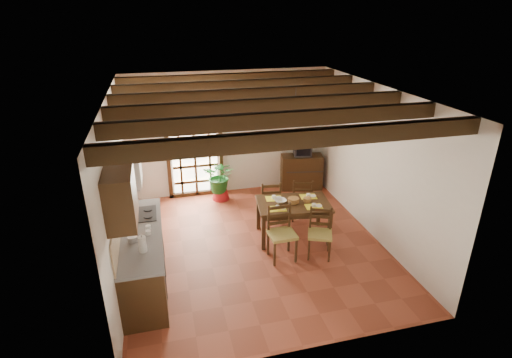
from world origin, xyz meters
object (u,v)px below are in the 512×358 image
object	(u,v)px
chair_near_left	(282,243)
chair_near_right	(319,242)
chair_far_left	(270,208)
crt_tv	(303,148)
pendant_lamp	(294,130)
dining_table	(293,207)
chair_far_right	(302,206)
potted_plant	(220,176)
kitchen_counter	(143,257)
sideboard	(301,172)

from	to	relation	value
chair_near_left	chair_near_right	bearing A→B (deg)	-9.18
chair_near_left	chair_far_left	world-z (taller)	chair_near_left
chair_far_left	crt_tv	distance (m)	1.95
chair_far_left	pendant_lamp	xyz separation A→B (m)	(0.24, -0.61, 1.80)
dining_table	chair_near_left	bearing A→B (deg)	-116.26
chair_far_right	potted_plant	world-z (taller)	potted_plant
kitchen_counter	dining_table	bearing A→B (deg)	15.32
chair_near_left	crt_tv	size ratio (longest dim) A/B	2.05
dining_table	chair_far_right	size ratio (longest dim) A/B	1.55
crt_tv	dining_table	bearing A→B (deg)	-101.95
dining_table	chair_far_right	world-z (taller)	chair_far_right
dining_table	crt_tv	xyz separation A→B (m)	(0.94, 2.08, 0.38)
pendant_lamp	chair_far_right	bearing A→B (deg)	52.11
chair_far_left	potted_plant	world-z (taller)	potted_plant
kitchen_counter	chair_far_left	world-z (taller)	kitchen_counter
sideboard	potted_plant	size ratio (longest dim) A/B	0.49
chair_near_right	dining_table	bearing A→B (deg)	131.27
kitchen_counter	chair_near_left	bearing A→B (deg)	2.84
sideboard	crt_tv	world-z (taller)	crt_tv
chair_near_left	chair_far_left	distance (m)	1.35
chair_near_left	potted_plant	size ratio (longest dim) A/B	0.49
chair_far_left	pendant_lamp	distance (m)	1.92
dining_table	pendant_lamp	bearing A→B (deg)	97.26
dining_table	crt_tv	distance (m)	2.31
dining_table	chair_near_left	world-z (taller)	chair_near_left
chair_near_right	chair_far_left	distance (m)	1.50
chair_near_left	potted_plant	distance (m)	2.65
potted_plant	pendant_lamp	bearing A→B (deg)	-60.31
chair_far_left	potted_plant	bearing A→B (deg)	-49.67
dining_table	chair_near_right	xyz separation A→B (m)	(0.25, -0.71, -0.35)
chair_far_right	pendant_lamp	size ratio (longest dim) A/B	1.08
crt_tv	pendant_lamp	distance (m)	2.44
chair_far_right	potted_plant	distance (m)	1.98
kitchen_counter	chair_near_right	xyz separation A→B (m)	(2.95, 0.03, -0.20)
chair_near_left	potted_plant	world-z (taller)	potted_plant
chair_far_left	chair_far_right	bearing A→B (deg)	179.76
crt_tv	chair_near_right	bearing A→B (deg)	-91.61
dining_table	chair_far_right	distance (m)	0.82
chair_near_left	chair_far_right	world-z (taller)	chair_near_left
dining_table	chair_far_left	xyz separation A→B (m)	(-0.24, 0.71, -0.35)
chair_far_right	chair_near_right	bearing A→B (deg)	99.26
pendant_lamp	chair_far_left	bearing A→B (deg)	111.62
chair_far_right	potted_plant	xyz separation A→B (m)	(-1.46, 1.31, 0.28)
chair_near_right	crt_tv	size ratio (longest dim) A/B	1.86
dining_table	sideboard	bearing A→B (deg)	73.05
chair_near_left	crt_tv	world-z (taller)	crt_tv
dining_table	chair_near_left	distance (m)	0.82
dining_table	chair_far_right	bearing A→B (deg)	64.08
sideboard	pendant_lamp	xyz separation A→B (m)	(-0.94, -1.99, 1.67)
chair_far_left	chair_far_right	world-z (taller)	chair_far_right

